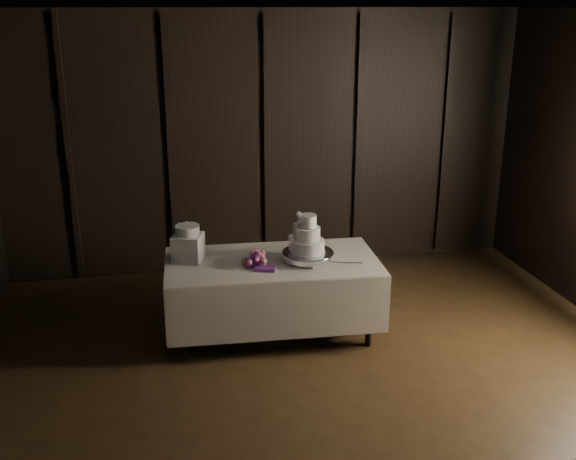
{
  "coord_description": "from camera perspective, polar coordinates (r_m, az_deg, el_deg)",
  "views": [
    {
      "loc": [
        -1.27,
        -4.1,
        3.05
      ],
      "look_at": [
        -0.11,
        1.69,
        1.05
      ],
      "focal_mm": 42.0,
      "sensor_mm": 36.0,
      "label": 1
    }
  ],
  "objects": [
    {
      "name": "bouquet",
      "position": [
        6.15,
        -2.62,
        -2.51
      ],
      "size": [
        0.4,
        0.46,
        0.19
      ],
      "primitive_type": null,
      "rotation": [
        0.0,
        0.0,
        -0.31
      ],
      "color": "#CD5776",
      "rests_on": "display_table"
    },
    {
      "name": "display_table",
      "position": [
        6.44,
        -1.32,
        -5.43
      ],
      "size": [
        2.04,
        1.13,
        0.76
      ],
      "rotation": [
        0.0,
        0.0,
        -0.05
      ],
      "color": "beige",
      "rests_on": "ground"
    },
    {
      "name": "box_pedestal",
      "position": [
        6.33,
        -8.45,
        -1.48
      ],
      "size": [
        0.33,
        0.33,
        0.25
      ],
      "primitive_type": "cube",
      "rotation": [
        0.0,
        0.0,
        -0.34
      ],
      "color": "white",
      "rests_on": "display_table"
    },
    {
      "name": "room",
      "position": [
        4.56,
        5.5,
        -1.23
      ],
      "size": [
        6.08,
        7.08,
        3.08
      ],
      "color": "black",
      "rests_on": "ground"
    },
    {
      "name": "wedding_cake",
      "position": [
        6.18,
        1.51,
        -0.71
      ],
      "size": [
        0.34,
        0.3,
        0.36
      ],
      "rotation": [
        0.0,
        0.0,
        -0.2
      ],
      "color": "white",
      "rests_on": "cake_stand"
    },
    {
      "name": "cake_stand",
      "position": [
        6.27,
        1.7,
        -2.28
      ],
      "size": [
        0.61,
        0.61,
        0.09
      ],
      "primitive_type": "cylinder",
      "rotation": [
        0.0,
        0.0,
        0.33
      ],
      "color": "silver",
      "rests_on": "display_table"
    },
    {
      "name": "cake_knife",
      "position": [
        6.26,
        4.19,
        -2.74
      ],
      "size": [
        0.35,
        0.16,
        0.01
      ],
      "primitive_type": "cube",
      "rotation": [
        0.0,
        0.0,
        -0.38
      ],
      "color": "silver",
      "rests_on": "display_table"
    },
    {
      "name": "small_cake",
      "position": [
        6.28,
        -8.53,
        -0.02
      ],
      "size": [
        0.25,
        0.25,
        0.09
      ],
      "primitive_type": "cylinder",
      "rotation": [
        0.0,
        0.0,
        0.1
      ],
      "color": "white",
      "rests_on": "box_pedestal"
    }
  ]
}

